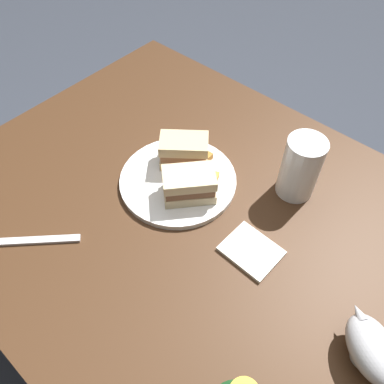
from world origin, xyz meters
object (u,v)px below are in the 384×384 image
(gravy_boat, at_px, (372,348))
(napkin, at_px, (252,250))
(sandwich_half_right, at_px, (184,151))
(pint_glass, at_px, (300,170))
(sandwich_half_left, at_px, (189,185))
(plate, at_px, (178,180))
(fork, at_px, (36,240))

(gravy_boat, xyz_separation_m, napkin, (-0.26, 0.04, -0.04))
(sandwich_half_right, distance_m, pint_glass, 0.26)
(sandwich_half_left, bearing_deg, plate, 160.07)
(plate, height_order, gravy_boat, gravy_boat)
(sandwich_half_left, distance_m, gravy_boat, 0.45)
(sandwich_half_left, xyz_separation_m, gravy_boat, (0.45, -0.06, -0.00))
(sandwich_half_left, relative_size, sandwich_half_right, 1.02)
(pint_glass, bearing_deg, plate, -143.44)
(sandwich_half_left, bearing_deg, gravy_boat, -7.69)
(plate, xyz_separation_m, gravy_boat, (0.50, -0.08, 0.04))
(plate, xyz_separation_m, fork, (-0.11, -0.31, -0.00))
(gravy_boat, bearing_deg, plate, 171.00)
(gravy_boat, height_order, fork, gravy_boat)
(sandwich_half_left, distance_m, sandwich_half_right, 0.10)
(fork, bearing_deg, sandwich_half_left, 16.29)
(sandwich_half_right, bearing_deg, napkin, -17.74)
(sandwich_half_right, xyz_separation_m, fork, (-0.09, -0.36, -0.05))
(sandwich_half_left, distance_m, napkin, 0.19)
(plate, relative_size, napkin, 2.43)
(sandwich_half_left, distance_m, pint_glass, 0.24)
(fork, bearing_deg, napkin, -6.29)
(gravy_boat, bearing_deg, napkin, 170.47)
(pint_glass, xyz_separation_m, fork, (-0.32, -0.47, -0.06))
(sandwich_half_left, relative_size, fork, 0.72)
(sandwich_half_left, xyz_separation_m, sandwich_half_right, (-0.08, 0.07, 0.00))
(napkin, relative_size, fork, 0.61)
(pint_glass, bearing_deg, fork, -124.55)
(plate, xyz_separation_m, napkin, (0.24, -0.03, -0.00))
(pint_glass, relative_size, gravy_boat, 1.07)
(pint_glass, height_order, fork, pint_glass)
(plate, relative_size, gravy_boat, 1.94)
(napkin, bearing_deg, gravy_boat, -9.53)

